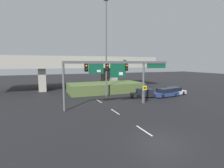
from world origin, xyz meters
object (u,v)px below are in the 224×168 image
speed_limit_sign (145,92)px  parked_sedan_near_right (145,93)px  highway_light_pole_near (106,47)px  parked_sedan_far_right (174,91)px  signal_gantry (116,70)px  parked_sedan_mid_right (165,93)px

speed_limit_sign → parked_sedan_near_right: size_ratio=0.52×
highway_light_pole_near → parked_sedan_far_right: highway_light_pole_near is taller
signal_gantry → parked_sedan_near_right: bearing=27.0°
signal_gantry → speed_limit_sign: signal_gantry is taller
signal_gantry → speed_limit_sign: size_ratio=5.65×
speed_limit_sign → signal_gantry: bearing=171.5°
signal_gantry → parked_sedan_far_right: signal_gantry is taller
highway_light_pole_near → parked_sedan_far_right: (11.36, -3.34, -7.53)m
signal_gantry → parked_sedan_far_right: bearing=14.6°
signal_gantry → parked_sedan_mid_right: 11.20m
highway_light_pole_near → signal_gantry: bearing=-99.9°
parked_sedan_mid_right → parked_sedan_far_right: parked_sedan_mid_right is taller
speed_limit_sign → parked_sedan_mid_right: bearing=27.6°
signal_gantry → speed_limit_sign: (4.02, -0.60, -3.01)m
parked_sedan_mid_right → parked_sedan_far_right: size_ratio=1.00×
speed_limit_sign → parked_sedan_far_right: speed_limit_sign is taller
signal_gantry → highway_light_pole_near: 7.54m
signal_gantry → speed_limit_sign: 5.06m
highway_light_pole_near → parked_sedan_far_right: 14.03m
signal_gantry → parked_sedan_near_right: size_ratio=2.93×
parked_sedan_near_right → parked_sedan_far_right: size_ratio=1.05×
speed_limit_sign → parked_sedan_far_right: bearing=24.4°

